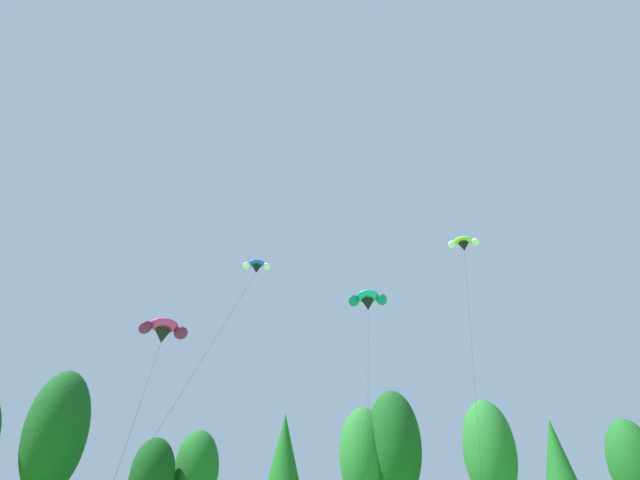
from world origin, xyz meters
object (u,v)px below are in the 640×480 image
parafoil_kite_high_blue_white (256,266)px  parafoil_kite_far_lime_white (464,244)px  parafoil_kite_low_magenta (163,330)px  parafoil_kite_mid_teal (368,300)px

parafoil_kite_high_blue_white → parafoil_kite_far_lime_white: parafoil_kite_far_lime_white is taller
parafoil_kite_high_blue_white → parafoil_kite_low_magenta: 9.48m
parafoil_kite_low_magenta → parafoil_kite_mid_teal: bearing=13.5°
parafoil_kite_high_blue_white → parafoil_kite_far_lime_white: (18.10, 2.51, 3.89)m
parafoil_kite_high_blue_white → parafoil_kite_far_lime_white: 18.68m
parafoil_kite_high_blue_white → parafoil_kite_far_lime_white: bearing=7.9°
parafoil_kite_high_blue_white → parafoil_kite_low_magenta: (-5.54, -3.83, -6.67)m
parafoil_kite_high_blue_white → parafoil_kite_mid_teal: bearing=-2.6°
parafoil_kite_high_blue_white → parafoil_kite_mid_teal: size_ratio=1.17×
parafoil_kite_low_magenta → parafoil_kite_high_blue_white: bearing=34.7°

